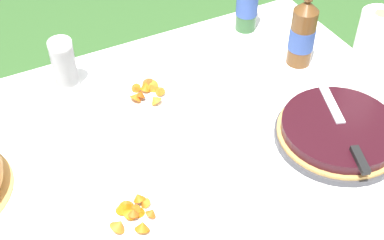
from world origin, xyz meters
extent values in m
cube|color=brown|center=(0.00, 0.00, 0.74)|extent=(1.72, 1.21, 0.03)
cylinder|color=brown|center=(0.80, 0.54, 0.36)|extent=(0.06, 0.06, 0.72)
cube|color=white|center=(0.00, 0.00, 0.76)|extent=(1.73, 1.22, 0.00)
cube|color=white|center=(0.00, 0.61, 0.70)|extent=(1.73, 0.00, 0.10)
cylinder|color=#38383D|center=(0.55, -0.09, 0.77)|extent=(0.35, 0.35, 0.02)
cylinder|color=tan|center=(0.55, -0.09, 0.78)|extent=(0.34, 0.34, 0.01)
cylinder|color=black|center=(0.55, -0.09, 0.80)|extent=(0.32, 0.32, 0.03)
cube|color=silver|center=(0.58, 0.00, 0.82)|extent=(0.09, 0.19, 0.00)
cube|color=black|center=(0.50, -0.22, 0.82)|extent=(0.05, 0.09, 0.01)
cylinder|color=white|center=(-0.05, 0.48, 0.81)|extent=(0.07, 0.07, 0.09)
cylinder|color=white|center=(-0.05, 0.48, 0.82)|extent=(0.07, 0.07, 0.09)
cylinder|color=white|center=(-0.05, 0.48, 0.83)|extent=(0.07, 0.07, 0.09)
cylinder|color=white|center=(-0.05, 0.48, 0.85)|extent=(0.07, 0.07, 0.09)
cylinder|color=white|center=(-0.05, 0.48, 0.86)|extent=(0.07, 0.07, 0.09)
cylinder|color=white|center=(-0.05, 0.48, 0.87)|extent=(0.07, 0.07, 0.09)
torus|color=white|center=(-0.05, 0.48, 0.92)|extent=(0.07, 0.07, 0.01)
cylinder|color=#2D562D|center=(0.61, 0.50, 0.86)|extent=(0.07, 0.07, 0.20)
cylinder|color=#334C93|center=(0.61, 0.50, 0.86)|extent=(0.07, 0.07, 0.08)
cylinder|color=brown|center=(0.66, 0.25, 0.85)|extent=(0.08, 0.08, 0.19)
cylinder|color=#334C93|center=(0.66, 0.25, 0.85)|extent=(0.08, 0.08, 0.07)
cone|color=brown|center=(0.66, 0.25, 0.97)|extent=(0.08, 0.08, 0.04)
cylinder|color=white|center=(-0.06, -0.08, 0.76)|extent=(0.21, 0.21, 0.01)
torus|color=white|center=(-0.06, -0.08, 0.77)|extent=(0.21, 0.21, 0.01)
cone|color=#C16A0E|center=(-0.07, -0.08, 0.78)|extent=(0.05, 0.05, 0.04)
cone|color=#B45414|center=(-0.02, -0.10, 0.78)|extent=(0.04, 0.04, 0.03)
cone|color=#D05416|center=(-0.06, -0.09, 0.79)|extent=(0.04, 0.04, 0.02)
cone|color=#A6610B|center=(-0.07, -0.06, 0.79)|extent=(0.04, 0.05, 0.03)
cone|color=#C16E0B|center=(-0.05, -0.08, 0.78)|extent=(0.04, 0.04, 0.03)
cone|color=#A8620A|center=(-0.08, -0.06, 0.78)|extent=(0.05, 0.05, 0.02)
cone|color=#B55A13|center=(-0.06, -0.08, 0.79)|extent=(0.04, 0.04, 0.03)
cone|color=#C9671B|center=(-0.10, -0.10, 0.78)|extent=(0.06, 0.06, 0.05)
cone|color=#C35B0D|center=(-0.03, -0.05, 0.79)|extent=(0.04, 0.04, 0.03)
cone|color=#B15D10|center=(-0.06, -0.13, 0.78)|extent=(0.04, 0.04, 0.04)
cone|color=orange|center=(-0.03, -0.07, 0.78)|extent=(0.04, 0.03, 0.03)
cylinder|color=white|center=(0.16, 0.32, 0.76)|extent=(0.22, 0.22, 0.01)
torus|color=white|center=(0.16, 0.32, 0.77)|extent=(0.21, 0.21, 0.01)
cone|color=#AE531C|center=(0.16, 0.34, 0.79)|extent=(0.06, 0.06, 0.04)
cone|color=#B45A0E|center=(0.15, 0.33, 0.78)|extent=(0.05, 0.04, 0.03)
cone|color=orange|center=(0.17, 0.33, 0.79)|extent=(0.05, 0.05, 0.05)
cone|color=#CF5E15|center=(0.11, 0.31, 0.78)|extent=(0.05, 0.06, 0.05)
cone|color=#C66411|center=(0.16, 0.34, 0.79)|extent=(0.05, 0.04, 0.03)
cone|color=#C26215|center=(0.12, 0.35, 0.78)|extent=(0.04, 0.04, 0.04)
cone|color=#AA400C|center=(0.12, 0.31, 0.79)|extent=(0.05, 0.04, 0.04)
cone|color=#AC6019|center=(0.18, 0.33, 0.78)|extent=(0.04, 0.04, 0.03)
cone|color=#B36C1D|center=(0.18, 0.29, 0.79)|extent=(0.04, 0.04, 0.03)
cone|color=#BC6E18|center=(0.18, 0.33, 0.78)|extent=(0.04, 0.04, 0.03)
cone|color=orange|center=(0.15, 0.27, 0.78)|extent=(0.04, 0.05, 0.04)
cylinder|color=white|center=(0.77, 0.07, 0.88)|extent=(0.11, 0.11, 0.25)
cylinder|color=#9E7A56|center=(0.77, 0.07, 1.01)|extent=(0.04, 0.04, 0.00)
camera|label=1|loc=(-0.29, -0.84, 1.81)|focal=50.00mm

